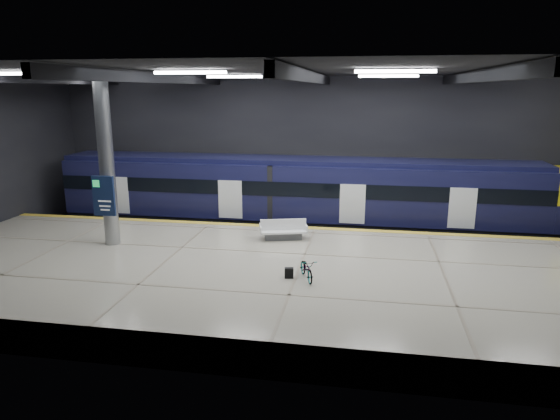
# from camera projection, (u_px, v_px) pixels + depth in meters

# --- Properties ---
(ground) EXTENTS (30.00, 30.00, 0.00)m
(ground) POSITION_uv_depth(u_px,v_px,m) (308.00, 272.00, 20.52)
(ground) COLOR black
(ground) RESTS_ON ground
(room_shell) EXTENTS (30.10, 16.10, 8.05)m
(room_shell) POSITION_uv_depth(u_px,v_px,m) (309.00, 132.00, 19.17)
(room_shell) COLOR black
(room_shell) RESTS_ON ground
(platform) EXTENTS (30.00, 11.00, 1.10)m
(platform) POSITION_uv_depth(u_px,v_px,m) (300.00, 282.00, 18.00)
(platform) COLOR #B4AD98
(platform) RESTS_ON ground
(safety_strip) EXTENTS (30.00, 0.40, 0.01)m
(safety_strip) POSITION_uv_depth(u_px,v_px,m) (315.00, 228.00, 22.89)
(safety_strip) COLOR yellow
(safety_strip) RESTS_ON platform
(rails) EXTENTS (30.00, 1.52, 0.16)m
(rails) POSITION_uv_depth(u_px,v_px,m) (320.00, 233.00, 25.77)
(rails) COLOR gray
(rails) RESTS_ON ground
(train) EXTENTS (29.40, 2.84, 3.79)m
(train) POSITION_uv_depth(u_px,v_px,m) (329.00, 196.00, 25.23)
(train) COLOR black
(train) RESTS_ON ground
(bench) EXTENTS (2.14, 1.33, 0.88)m
(bench) POSITION_uv_depth(u_px,v_px,m) (283.00, 232.00, 21.15)
(bench) COLOR #595B60
(bench) RESTS_ON platform
(bicycle) EXTENTS (0.97, 1.46, 0.73)m
(bicycle) POSITION_uv_depth(u_px,v_px,m) (307.00, 269.00, 16.69)
(bicycle) COLOR #99999E
(bicycle) RESTS_ON platform
(pannier_bag) EXTENTS (0.33, 0.23, 0.35)m
(pannier_bag) POSITION_uv_depth(u_px,v_px,m) (289.00, 273.00, 16.84)
(pannier_bag) COLOR black
(pannier_bag) RESTS_ON platform
(info_column) EXTENTS (0.90, 0.78, 6.90)m
(info_column) POSITION_uv_depth(u_px,v_px,m) (106.00, 163.00, 19.82)
(info_column) COLOR #9EA0A5
(info_column) RESTS_ON platform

